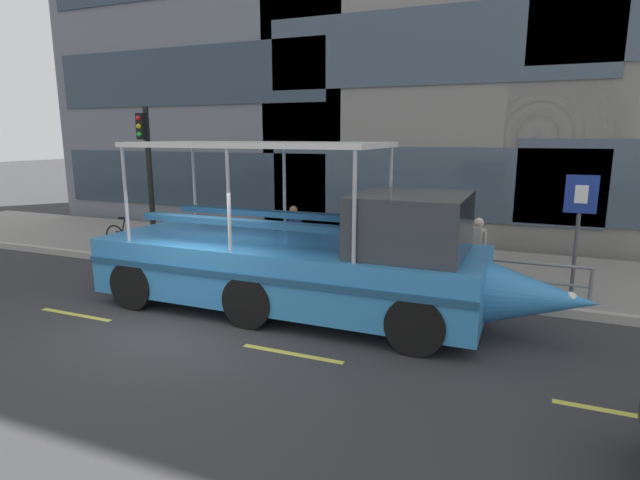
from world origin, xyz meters
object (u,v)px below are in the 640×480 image
pedestrian_near_bow (478,245)px  leaned_bicycle (128,237)px  pedestrian_mid_right (294,229)px  parking_sign (579,216)px  duck_tour_boat (311,261)px  traffic_light_pole (148,165)px  pedestrian_mid_left (372,229)px

pedestrian_near_bow → leaned_bicycle: bearing=-178.9°
pedestrian_mid_right → parking_sign: bearing=-4.1°
duck_tour_boat → traffic_light_pole: bearing=156.9°
pedestrian_mid_left → parking_sign: bearing=-14.2°
pedestrian_near_bow → pedestrian_mid_right: pedestrian_near_bow is taller
pedestrian_near_bow → parking_sign: bearing=-8.4°
parking_sign → pedestrian_near_bow: 2.13m
leaned_bicycle → pedestrian_mid_left: size_ratio=1.12×
duck_tour_boat → pedestrian_mid_right: bearing=121.7°
traffic_light_pole → pedestrian_mid_right: bearing=2.2°
traffic_light_pole → pedestrian_near_bow: size_ratio=2.67×
parking_sign → pedestrian_mid_right: 6.66m
leaned_bicycle → duck_tour_boat: duck_tour_boat is taller
traffic_light_pole → leaned_bicycle: (-0.73, -0.20, -2.12)m
duck_tour_boat → pedestrian_mid_left: 3.57m
parking_sign → duck_tour_boat: (-4.83, -2.39, -0.84)m
parking_sign → leaned_bicycle: (-11.86, 0.10, -1.37)m
traffic_light_pole → duck_tour_boat: traffic_light_pole is taller
duck_tour_boat → pedestrian_mid_left: bearing=87.5°
duck_tour_boat → pedestrian_near_bow: (2.89, 2.67, 0.03)m
pedestrian_near_bow → pedestrian_mid_right: (-4.65, 0.18, -0.00)m
leaned_bicycle → pedestrian_mid_right: 5.30m
duck_tour_boat → pedestrian_mid_left: (0.16, 3.57, 0.04)m
leaned_bicycle → pedestrian_mid_left: pedestrian_mid_left is taller
traffic_light_pole → parking_sign: size_ratio=1.61×
leaned_bicycle → duck_tour_boat: (7.02, -2.49, 0.53)m
traffic_light_pole → pedestrian_mid_right: traffic_light_pole is taller
pedestrian_near_bow → duck_tour_boat: bearing=-137.2°
pedestrian_near_bow → pedestrian_mid_right: bearing=177.8°
pedestrian_mid_right → pedestrian_mid_left: bearing=20.3°
pedestrian_near_bow → pedestrian_mid_left: pedestrian_mid_left is taller
pedestrian_mid_right → leaned_bicycle: bearing=-176.0°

